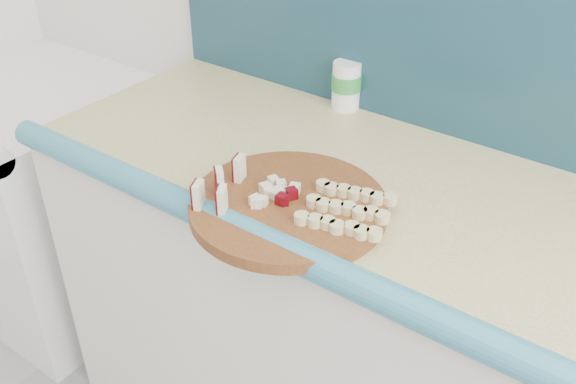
# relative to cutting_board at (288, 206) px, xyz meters

# --- Properties ---
(porcelain_fixture) EXTENTS (0.70, 0.72, 0.84)m
(porcelain_fixture) POSITION_rel_cutting_board_xyz_m (-1.14, 0.19, -0.52)
(porcelain_fixture) COLOR white
(porcelain_fixture) RESTS_ON ground
(cutting_board) EXTENTS (0.47, 0.47, 0.02)m
(cutting_board) POSITION_rel_cutting_board_xyz_m (0.00, 0.00, 0.00)
(cutting_board) COLOR #4A2910
(cutting_board) RESTS_ON kitchen_counter
(apple_wedges) EXTENTS (0.07, 0.16, 0.05)m
(apple_wedges) POSITION_rel_cutting_board_xyz_m (-0.11, -0.07, 0.04)
(apple_wedges) COLOR beige
(apple_wedges) RESTS_ON cutting_board
(apple_chunks) EXTENTS (0.06, 0.06, 0.02)m
(apple_chunks) POSITION_rel_cutting_board_xyz_m (-0.02, -0.01, 0.02)
(apple_chunks) COLOR #F4EAC3
(apple_chunks) RESTS_ON cutting_board
(banana_slices) EXTENTS (0.19, 0.18, 0.02)m
(banana_slices) POSITION_rel_cutting_board_xyz_m (0.11, 0.03, 0.02)
(banana_slices) COLOR #D0BD7F
(banana_slices) RESTS_ON cutting_board
(canister) EXTENTS (0.07, 0.07, 0.12)m
(canister) POSITION_rel_cutting_board_xyz_m (-0.15, 0.46, 0.05)
(canister) COLOR white
(canister) RESTS_ON kitchen_counter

